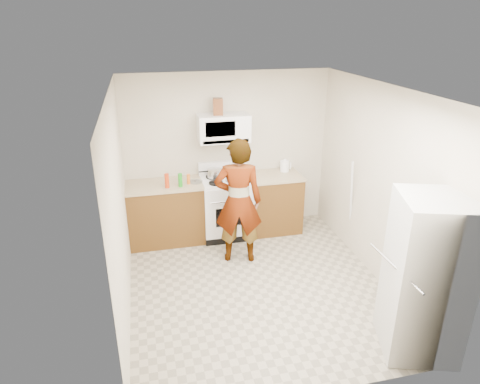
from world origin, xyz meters
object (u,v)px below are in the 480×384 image
object	(u,v)px
kettle	(285,166)
saucepan	(214,173)
fridge	(426,277)
person	(238,202)
microwave	(223,128)
gas_range	(226,206)

from	to	relation	value
kettle	saucepan	distance (m)	1.15
fridge	kettle	size ratio (longest dim) A/B	9.90
person	saucepan	bearing A→B (deg)	-66.96
saucepan	fridge	bearing A→B (deg)	-62.14
saucepan	microwave	bearing A→B (deg)	15.69
microwave	person	bearing A→B (deg)	-89.02
microwave	person	world-z (taller)	microwave
microwave	kettle	size ratio (longest dim) A/B	4.43
microwave	fridge	world-z (taller)	microwave
microwave	kettle	bearing A→B (deg)	0.74
kettle	fridge	bearing A→B (deg)	-59.61
gas_range	kettle	bearing A→B (deg)	8.11
person	kettle	bearing A→B (deg)	-124.79
person	kettle	xyz separation A→B (m)	(0.97, 0.92, 0.13)
fridge	kettle	bearing A→B (deg)	115.80
person	kettle	distance (m)	1.35
person	saucepan	world-z (taller)	person
microwave	fridge	size ratio (longest dim) A/B	0.45
kettle	microwave	bearing A→B (deg)	-157.11
kettle	person	bearing A→B (deg)	-114.25
gas_range	microwave	bearing A→B (deg)	90.00
fridge	saucepan	size ratio (longest dim) A/B	7.78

